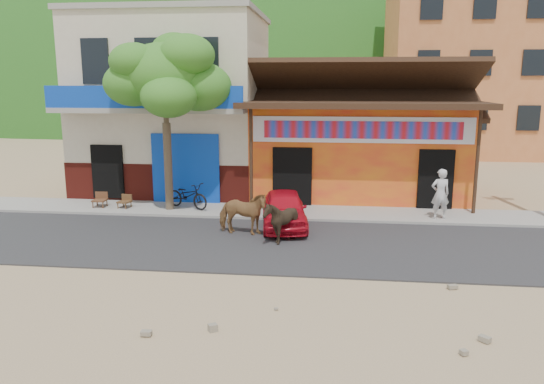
# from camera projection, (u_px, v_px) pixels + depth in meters

# --- Properties ---
(ground) EXTENTS (120.00, 120.00, 0.00)m
(ground) POSITION_uv_depth(u_px,v_px,m) (286.00, 277.00, 12.40)
(ground) COLOR #9E825B
(ground) RESTS_ON ground
(road) EXTENTS (60.00, 5.00, 0.04)m
(road) POSITION_uv_depth(u_px,v_px,m) (294.00, 244.00, 14.83)
(road) COLOR #28282B
(road) RESTS_ON ground
(sidewalk) EXTENTS (60.00, 2.00, 0.12)m
(sidewalk) POSITION_uv_depth(u_px,v_px,m) (301.00, 213.00, 18.22)
(sidewalk) COLOR gray
(sidewalk) RESTS_ON ground
(dance_club) EXTENTS (8.00, 6.00, 3.60)m
(dance_club) POSITION_uv_depth(u_px,v_px,m) (357.00, 149.00, 21.53)
(dance_club) COLOR orange
(dance_club) RESTS_ON ground
(cafe_building) EXTENTS (7.00, 6.00, 7.00)m
(cafe_building) POSITION_uv_depth(u_px,v_px,m) (176.00, 106.00, 22.03)
(cafe_building) COLOR beige
(cafe_building) RESTS_ON ground
(apartment_front) EXTENTS (9.00, 9.00, 12.00)m
(apartment_front) POSITION_uv_depth(u_px,v_px,m) (462.00, 57.00, 33.49)
(apartment_front) COLOR #CC723F
(apartment_front) RESTS_ON ground
(hillside) EXTENTS (100.00, 40.00, 24.00)m
(hillside) POSITION_uv_depth(u_px,v_px,m) (329.00, 30.00, 78.01)
(hillside) COLOR #194C14
(hillside) RESTS_ON ground
(tree) EXTENTS (3.00, 3.00, 6.00)m
(tree) POSITION_uv_depth(u_px,v_px,m) (166.00, 123.00, 17.92)
(tree) COLOR #2D721E
(tree) RESTS_ON sidewalk
(cow_tan) EXTENTS (1.60, 0.87, 1.29)m
(cow_tan) POSITION_uv_depth(u_px,v_px,m) (242.00, 213.00, 15.60)
(cow_tan) COLOR olive
(cow_tan) RESTS_ON road
(cow_dark) EXTENTS (1.32, 1.23, 1.24)m
(cow_dark) POSITION_uv_depth(u_px,v_px,m) (281.00, 221.00, 14.79)
(cow_dark) COLOR black
(cow_dark) RESTS_ON road
(red_car) EXTENTS (1.78, 3.48, 1.13)m
(red_car) POSITION_uv_depth(u_px,v_px,m) (284.00, 209.00, 16.47)
(red_car) COLOR red
(red_car) RESTS_ON road
(scooter) EXTENTS (1.83, 1.31, 0.91)m
(scooter) POSITION_uv_depth(u_px,v_px,m) (188.00, 195.00, 18.55)
(scooter) COLOR black
(scooter) RESTS_ON sidewalk
(pedestrian) EXTENTS (0.66, 0.49, 1.64)m
(pedestrian) POSITION_uv_depth(u_px,v_px,m) (440.00, 194.00, 17.06)
(pedestrian) COLOR silver
(pedestrian) RESTS_ON sidewalk
(cafe_chair_left) EXTENTS (0.48, 0.48, 0.87)m
(cafe_chair_left) POSITION_uv_depth(u_px,v_px,m) (124.00, 196.00, 18.61)
(cafe_chair_left) COLOR #523B1B
(cafe_chair_left) RESTS_ON sidewalk
(cafe_chair_right) EXTENTS (0.46, 0.46, 0.97)m
(cafe_chair_right) POSITION_uv_depth(u_px,v_px,m) (99.00, 194.00, 18.72)
(cafe_chair_right) COLOR #532C1B
(cafe_chair_right) RESTS_ON sidewalk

